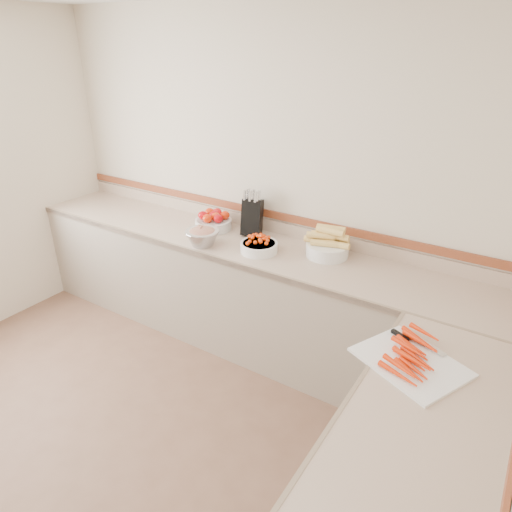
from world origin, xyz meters
The scene contains 9 objects.
ground_plane centered at (0.00, 0.00, 0.00)m, with size 4.00×4.00×0.00m, color brown.
back_wall centered at (0.00, 2.00, 1.30)m, with size 4.00×4.00×0.00m, color beige.
counter_back centered at (0.00, 1.68, 0.45)m, with size 4.00×0.65×1.08m.
knife_block centered at (-0.02, 1.87, 1.05)m, with size 0.20×0.22×0.37m.
tomato_bowl centered at (-0.35, 1.79, 0.97)m, with size 0.30×0.30×0.15m.
cherry_tomato_bowl centered at (0.21, 1.60, 0.95)m, with size 0.28×0.28×0.14m.
corn_bowl centered at (0.66, 1.81, 0.98)m, with size 0.34×0.31×0.23m.
rhubarb_bowl centered at (-0.21, 1.47, 0.98)m, with size 0.26×0.26×0.15m.
cutting_board centered at (1.52, 0.93, 0.92)m, with size 0.59×0.54×0.07m.
Camera 1 is at (1.85, -0.98, 2.31)m, focal length 32.00 mm.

